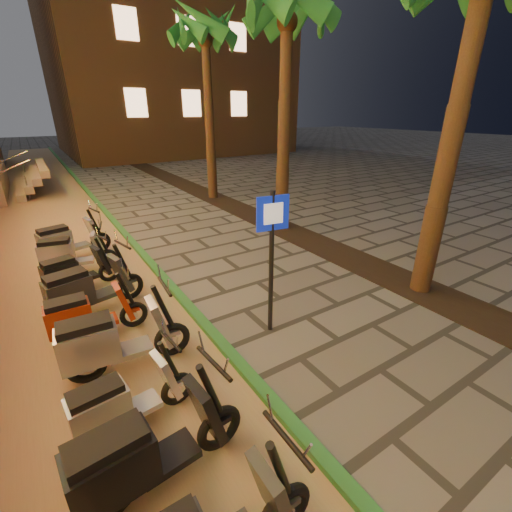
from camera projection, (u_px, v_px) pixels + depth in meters
ground at (391, 437)px, 4.05m from camera, size 120.00×120.00×0.00m
parking_strip at (60, 236)px, 10.47m from camera, size 3.40×60.00×0.01m
green_curb at (117, 225)px, 11.30m from camera, size 0.18×60.00×0.10m
planting_strip at (323, 246)px, 9.70m from camera, size 1.20×40.00×0.02m
palm_c at (287, 21)px, 8.99m from camera, size 2.97×3.02×6.91m
palm_d at (205, 41)px, 12.77m from camera, size 2.97×3.02×7.16m
pedestrian_sign at (272, 245)px, 5.41m from camera, size 0.54×0.12×2.47m
scooter_5 at (142, 455)px, 3.25m from camera, size 1.80×0.65×1.26m
scooter_6 at (121, 403)px, 3.94m from camera, size 1.49×0.56×1.05m
scooter_7 at (111, 342)px, 4.82m from camera, size 1.81×0.63×1.28m
scooter_8 at (86, 316)px, 5.58m from camera, size 1.55×0.54×1.10m
scooter_9 at (85, 289)px, 6.25m from camera, size 1.78×0.83×1.25m
scooter_10 at (73, 272)px, 7.07m from camera, size 1.54×0.75×1.08m
scooter_11 at (69, 254)px, 7.88m from camera, size 1.66×0.79×1.17m
scooter_12 at (67, 241)px, 8.62m from camera, size 1.73×0.83×1.22m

